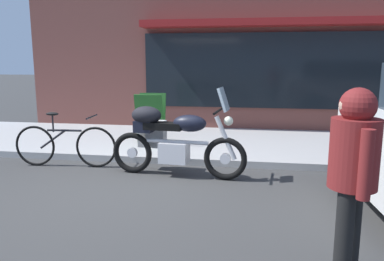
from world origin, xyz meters
TOP-DOWN VIEW (x-y plane):
  - ground_plane at (0.00, 0.00)m, footprint 80.00×80.00m
  - touring_motorcycle at (0.52, 0.78)m, footprint 2.18×0.79m
  - parked_bicycle at (-1.35, 0.97)m, footprint 1.77×0.48m
  - pedestrian_walking at (2.59, -1.87)m, footprint 0.42×0.56m
  - sandwich_board_sign at (-0.24, 2.42)m, footprint 0.55×0.43m

SIDE VIEW (x-z plane):
  - ground_plane at x=0.00m, z-range 0.00..0.00m
  - parked_bicycle at x=-1.35m, z-range -0.09..0.85m
  - touring_motorcycle at x=0.52m, z-range -0.09..1.31m
  - sandwich_board_sign at x=-0.24m, z-range 0.13..1.14m
  - pedestrian_walking at x=2.59m, z-range 0.20..1.80m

